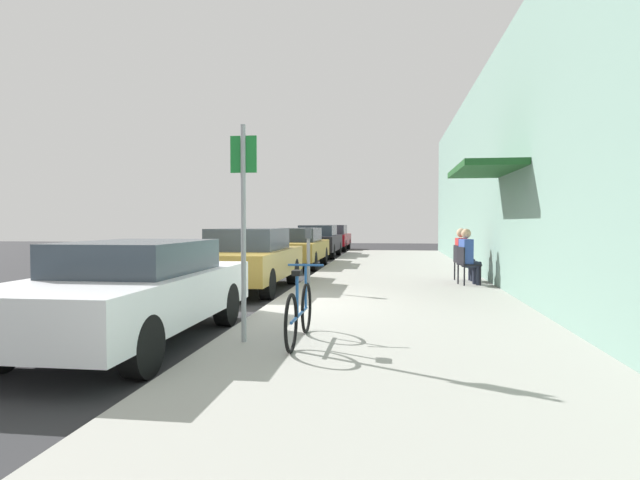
{
  "coord_description": "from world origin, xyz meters",
  "views": [
    {
      "loc": [
        2.16,
        -9.29,
        1.56
      ],
      "look_at": [
        0.05,
        6.27,
        1.03
      ],
      "focal_mm": 29.7,
      "sensor_mm": 36.0,
      "label": 1
    }
  ],
  "objects_px": {
    "parked_car_4": "(332,237)",
    "street_sign": "(243,215)",
    "cafe_chair_1": "(461,260)",
    "bicycle_0": "(299,312)",
    "parking_meter": "(308,255)",
    "seated_patron_1": "(463,252)",
    "parked_car_3": "(318,241)",
    "parked_car_2": "(296,247)",
    "cafe_chair_0": "(466,263)",
    "parked_car_0": "(134,290)",
    "seated_patron_0": "(468,255)",
    "parked_car_1": "(248,258)"
  },
  "relations": [
    {
      "from": "parked_car_3",
      "to": "cafe_chair_0",
      "type": "height_order",
      "value": "parked_car_3"
    },
    {
      "from": "parked_car_3",
      "to": "cafe_chair_1",
      "type": "relative_size",
      "value": 5.06
    },
    {
      "from": "parking_meter",
      "to": "cafe_chair_1",
      "type": "bearing_deg",
      "value": 36.27
    },
    {
      "from": "parked_car_2",
      "to": "cafe_chair_0",
      "type": "distance_m",
      "value": 7.36
    },
    {
      "from": "parked_car_4",
      "to": "parked_car_2",
      "type": "bearing_deg",
      "value": -90.0
    },
    {
      "from": "seated_patron_1",
      "to": "street_sign",
      "type": "bearing_deg",
      "value": -116.11
    },
    {
      "from": "parked_car_1",
      "to": "seated_patron_0",
      "type": "bearing_deg",
      "value": 8.32
    },
    {
      "from": "parked_car_3",
      "to": "street_sign",
      "type": "xyz_separation_m",
      "value": [
        1.5,
        -17.17,
        0.9
      ]
    },
    {
      "from": "bicycle_0",
      "to": "seated_patron_0",
      "type": "xyz_separation_m",
      "value": [
        2.84,
        6.27,
        0.34
      ]
    },
    {
      "from": "parked_car_2",
      "to": "cafe_chair_0",
      "type": "bearing_deg",
      "value": -47.67
    },
    {
      "from": "parked_car_4",
      "to": "cafe_chair_0",
      "type": "height_order",
      "value": "parked_car_4"
    },
    {
      "from": "parked_car_4",
      "to": "cafe_chair_1",
      "type": "bearing_deg",
      "value": -72.48
    },
    {
      "from": "parked_car_4",
      "to": "parked_car_0",
      "type": "bearing_deg",
      "value": -90.0
    },
    {
      "from": "parked_car_1",
      "to": "seated_patron_1",
      "type": "distance_m",
      "value": 5.25
    },
    {
      "from": "parked_car_4",
      "to": "street_sign",
      "type": "distance_m",
      "value": 22.91
    },
    {
      "from": "cafe_chair_1",
      "to": "bicycle_0",
      "type": "bearing_deg",
      "value": -111.4
    },
    {
      "from": "parked_car_2",
      "to": "cafe_chair_1",
      "type": "distance_m",
      "value": 6.75
    },
    {
      "from": "parked_car_0",
      "to": "bicycle_0",
      "type": "xyz_separation_m",
      "value": [
        2.17,
        -0.13,
        -0.22
      ]
    },
    {
      "from": "seated_patron_0",
      "to": "parked_car_0",
      "type": "bearing_deg",
      "value": -129.24
    },
    {
      "from": "street_sign",
      "to": "cafe_chair_1",
      "type": "distance_m",
      "value": 8.02
    },
    {
      "from": "parked_car_4",
      "to": "cafe_chair_1",
      "type": "height_order",
      "value": "parked_car_4"
    },
    {
      "from": "seated_patron_1",
      "to": "seated_patron_0",
      "type": "bearing_deg",
      "value": -89.96
    },
    {
      "from": "cafe_chair_0",
      "to": "parked_car_2",
      "type": "bearing_deg",
      "value": 132.33
    },
    {
      "from": "bicycle_0",
      "to": "parked_car_4",
      "type": "bearing_deg",
      "value": 95.43
    },
    {
      "from": "parked_car_2",
      "to": "parked_car_3",
      "type": "height_order",
      "value": "parked_car_3"
    },
    {
      "from": "parked_car_0",
      "to": "street_sign",
      "type": "distance_m",
      "value": 1.78
    },
    {
      "from": "parked_car_3",
      "to": "parked_car_4",
      "type": "bearing_deg",
      "value": 90.0
    },
    {
      "from": "parked_car_3",
      "to": "cafe_chair_0",
      "type": "bearing_deg",
      "value": -65.47
    },
    {
      "from": "parked_car_3",
      "to": "seated_patron_1",
      "type": "xyz_separation_m",
      "value": [
        5.01,
        -10.0,
        0.08
      ]
    },
    {
      "from": "parked_car_2",
      "to": "parked_car_3",
      "type": "xyz_separation_m",
      "value": [
        -0.0,
        5.42,
        0.03
      ]
    },
    {
      "from": "parked_car_1",
      "to": "parked_car_2",
      "type": "relative_size",
      "value": 1.0
    },
    {
      "from": "parking_meter",
      "to": "seated_patron_1",
      "type": "xyz_separation_m",
      "value": [
        3.46,
        2.5,
        -0.07
      ]
    },
    {
      "from": "parking_meter",
      "to": "seated_patron_1",
      "type": "bearing_deg",
      "value": 35.86
    },
    {
      "from": "parked_car_4",
      "to": "bicycle_0",
      "type": "bearing_deg",
      "value": -84.57
    },
    {
      "from": "seated_patron_1",
      "to": "cafe_chair_1",
      "type": "bearing_deg",
      "value": -174.41
    },
    {
      "from": "street_sign",
      "to": "cafe_chair_1",
      "type": "height_order",
      "value": "street_sign"
    },
    {
      "from": "street_sign",
      "to": "seated_patron_0",
      "type": "bearing_deg",
      "value": 60.95
    },
    {
      "from": "cafe_chair_1",
      "to": "parking_meter",
      "type": "bearing_deg",
      "value": -143.73
    },
    {
      "from": "parked_car_3",
      "to": "street_sign",
      "type": "height_order",
      "value": "street_sign"
    },
    {
      "from": "street_sign",
      "to": "bicycle_0",
      "type": "height_order",
      "value": "street_sign"
    },
    {
      "from": "parked_car_2",
      "to": "seated_patron_0",
      "type": "relative_size",
      "value": 3.41
    },
    {
      "from": "parking_meter",
      "to": "cafe_chair_1",
      "type": "distance_m",
      "value": 4.23
    },
    {
      "from": "street_sign",
      "to": "cafe_chair_0",
      "type": "distance_m",
      "value": 7.27
    },
    {
      "from": "seated_patron_1",
      "to": "bicycle_0",
      "type": "bearing_deg",
      "value": -111.8
    },
    {
      "from": "parked_car_4",
      "to": "cafe_chair_1",
      "type": "xyz_separation_m",
      "value": [
        4.95,
        -15.68,
        -0.1
      ]
    },
    {
      "from": "cafe_chair_0",
      "to": "cafe_chair_1",
      "type": "height_order",
      "value": "same"
    },
    {
      "from": "parking_meter",
      "to": "cafe_chair_0",
      "type": "distance_m",
      "value": 3.79
    },
    {
      "from": "street_sign",
      "to": "seated_patron_0",
      "type": "relative_size",
      "value": 2.02
    },
    {
      "from": "parked_car_0",
      "to": "seated_patron_0",
      "type": "bearing_deg",
      "value": 50.76
    },
    {
      "from": "parked_car_1",
      "to": "parked_car_3",
      "type": "xyz_separation_m",
      "value": [
        0.0,
        11.58,
        0.01
      ]
    }
  ]
}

